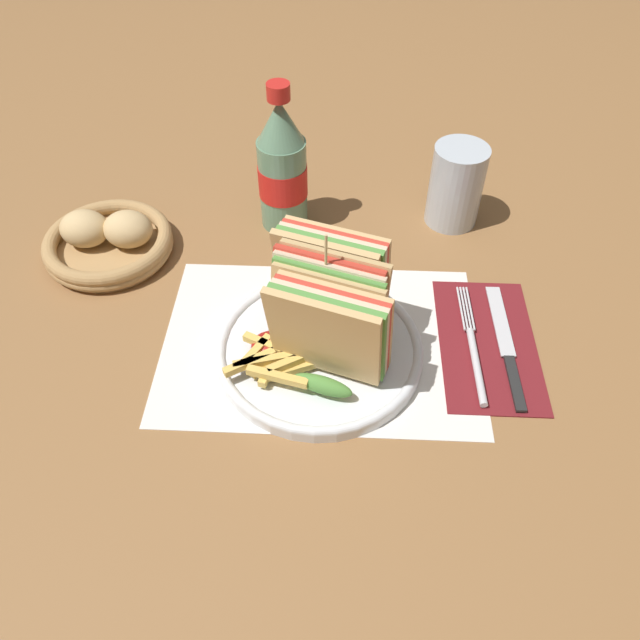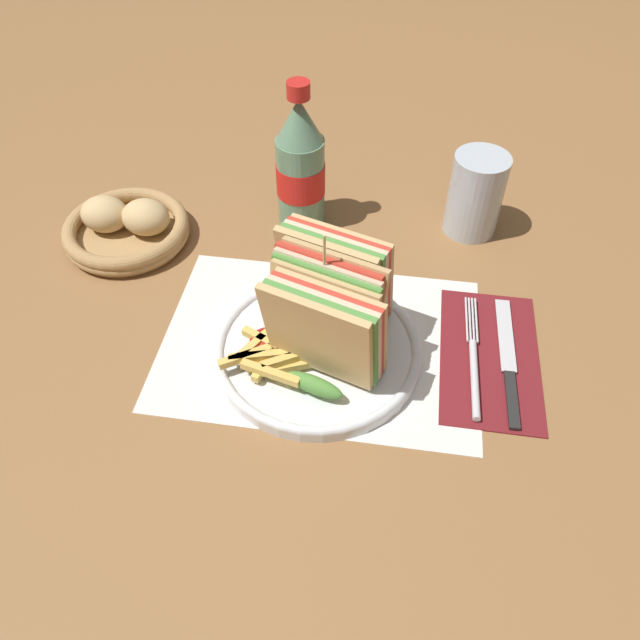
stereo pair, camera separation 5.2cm
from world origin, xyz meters
The scene contains 12 objects.
ground_plane centered at (0.00, 0.00, 0.00)m, with size 4.00×4.00×0.00m, color olive.
placemat centered at (-0.01, -0.01, 0.00)m, with size 0.38×0.27×0.00m.
plate_main centered at (-0.01, -0.03, 0.01)m, with size 0.25×0.25×0.02m.
club_sandwich centered at (0.01, -0.02, 0.08)m, with size 0.14×0.20×0.17m.
fries_pile centered at (-0.06, -0.06, 0.03)m, with size 0.10×0.08×0.02m.
ketchup_blob centered at (-0.06, -0.04, 0.03)m, with size 0.05×0.04×0.02m.
napkin centered at (0.20, 0.00, 0.00)m, with size 0.12×0.21×0.00m.
fork centered at (0.18, -0.02, 0.01)m, with size 0.02×0.19×0.01m.
knife centered at (0.22, -0.01, 0.01)m, with size 0.02×0.20×0.00m.
coke_bottle_near centered at (-0.07, 0.23, 0.09)m, with size 0.07×0.07×0.21m.
glass_near centered at (0.18, 0.24, 0.06)m, with size 0.08×0.08×0.12m.
bread_basket centered at (-0.31, 0.15, 0.02)m, with size 0.18×0.18×0.06m.
Camera 1 is at (0.02, -0.51, 0.58)m, focal length 35.00 mm.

